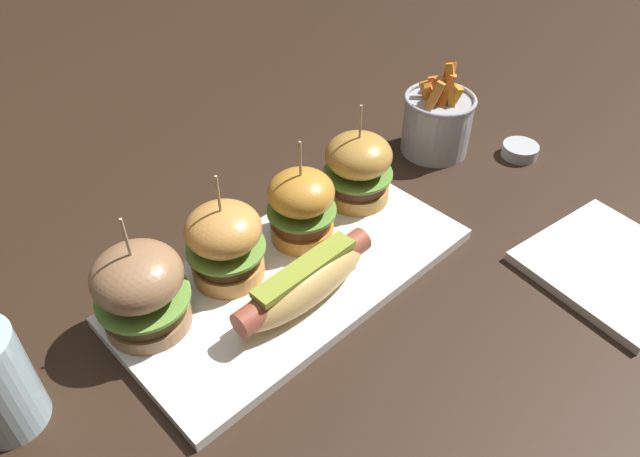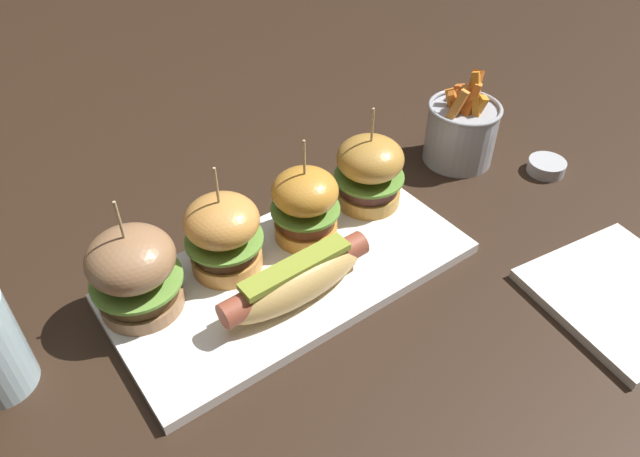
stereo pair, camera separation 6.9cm
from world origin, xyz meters
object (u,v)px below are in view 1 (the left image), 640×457
at_px(hot_dog, 305,281).
at_px(sauce_ramekin, 520,150).
at_px(slider_far_right, 358,168).
at_px(fries_bucket, 437,122).
at_px(platter_main, 294,275).
at_px(slider_center_left, 225,243).
at_px(slider_center_right, 302,206).
at_px(side_plate, 613,267).
at_px(slider_far_left, 141,289).

xyz_separation_m(hot_dog, sauce_ramekin, (0.44, -0.00, -0.03)).
relative_size(slider_far_right, fries_bucket, 0.98).
relative_size(platter_main, fries_bucket, 2.95).
bearing_deg(fries_bucket, slider_center_left, -178.68).
distance_m(slider_center_right, slider_far_right, 0.11).
relative_size(slider_center_left, fries_bucket, 0.98).
relative_size(slider_far_right, side_plate, 0.78).
bearing_deg(slider_center_left, fries_bucket, 1.32).
distance_m(sauce_ramekin, side_plate, 0.25).
distance_m(slider_center_left, slider_center_right, 0.11).
bearing_deg(sauce_ramekin, side_plate, -122.47).
relative_size(hot_dog, slider_center_left, 1.33).
distance_m(platter_main, slider_center_right, 0.08).
height_order(slider_far_left, slider_center_left, slider_far_left).
xyz_separation_m(hot_dog, fries_bucket, (0.36, 0.10, 0.01)).
relative_size(slider_center_right, slider_far_right, 0.99).
distance_m(hot_dog, slider_center_right, 0.11).
bearing_deg(hot_dog, platter_main, 63.91).
height_order(slider_center_left, slider_center_right, slider_center_left).
bearing_deg(slider_center_right, hot_dog, -130.63).
relative_size(slider_far_left, slider_far_right, 1.04).
distance_m(hot_dog, slider_far_right, 0.20).
xyz_separation_m(platter_main, slider_center_left, (-0.06, 0.05, 0.06)).
bearing_deg(slider_far_left, hot_dog, -32.64).
bearing_deg(slider_far_right, slider_far_left, 179.23).
bearing_deg(slider_center_right, platter_main, -141.49).
height_order(platter_main, sauce_ramekin, sauce_ramekin).
distance_m(platter_main, slider_center_left, 0.09).
height_order(slider_far_right, sauce_ramekin, slider_far_right).
bearing_deg(sauce_ramekin, slider_far_left, 170.98).
height_order(slider_far_right, fries_bucket, slider_far_right).
distance_m(hot_dog, side_plate, 0.37).
bearing_deg(slider_center_left, hot_dog, -67.80).
relative_size(platter_main, slider_center_right, 3.04).
relative_size(slider_far_left, fries_bucket, 1.01).
bearing_deg(slider_center_right, slider_far_left, 177.01).
relative_size(hot_dog, slider_far_right, 1.33).
relative_size(platter_main, slider_far_right, 3.02).
bearing_deg(slider_far_left, sauce_ramekin, -9.02).
relative_size(fries_bucket, side_plate, 0.80).
bearing_deg(slider_far_left, platter_main, -16.92).
bearing_deg(sauce_ramekin, slider_far_right, 161.60).
height_order(hot_dog, slider_far_left, slider_far_left).
bearing_deg(sauce_ramekin, slider_center_right, 167.62).
xyz_separation_m(slider_far_right, sauce_ramekin, (0.26, -0.09, -0.05)).
xyz_separation_m(platter_main, side_plate, (0.28, -0.25, -0.00)).
relative_size(platter_main, hot_dog, 2.26).
height_order(hot_dog, slider_center_left, slider_center_left).
height_order(slider_center_left, fries_bucket, slider_center_left).
distance_m(slider_far_right, sauce_ramekin, 0.28).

